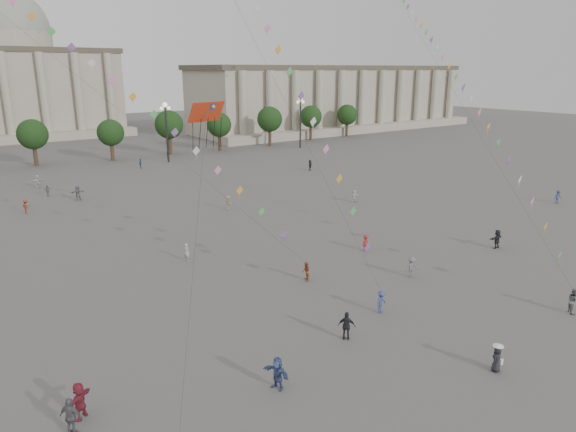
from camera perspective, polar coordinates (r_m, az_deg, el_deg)
ground at (r=32.06m, az=13.11°, el=-14.97°), size 360.00×360.00×0.00m
hall_east at (r=147.51m, az=5.19°, el=12.91°), size 84.00×26.22×17.20m
hall_central at (r=148.34m, az=-28.34°, el=13.39°), size 48.30×34.30×35.50m
tree_row at (r=98.51m, az=-23.31°, el=8.39°), size 137.12×5.12×8.00m
lamp_post_mid_east at (r=95.21m, az=-13.40°, el=10.22°), size 2.00×0.90×10.65m
lamp_post_far_east at (r=110.20m, az=1.39°, el=11.37°), size 2.00×0.90×10.65m
person_crowd_0 at (r=91.05m, az=-16.08°, el=5.63°), size 0.95×1.00×1.66m
person_crowd_3 at (r=52.12m, az=22.21°, el=-2.38°), size 1.67×0.54×1.80m
person_crowd_4 at (r=81.10m, az=-26.06°, el=3.48°), size 1.82×1.15×1.87m
person_crowd_6 at (r=42.82m, az=13.57°, el=-5.55°), size 1.19×0.78×1.74m
person_crowd_7 at (r=65.60m, az=7.34°, el=2.21°), size 1.49×0.89×1.53m
person_crowd_8 at (r=48.15m, az=8.65°, el=-2.94°), size 1.13×0.81×1.58m
person_crowd_9 at (r=85.87m, az=2.48°, el=5.67°), size 1.53×1.47×1.74m
person_crowd_12 at (r=71.27m, az=-22.32°, el=2.40°), size 1.87×0.86×1.94m
person_crowd_13 at (r=46.01m, az=-11.19°, el=-3.96°), size 0.55×0.68×1.60m
person_crowd_14 at (r=72.85m, az=27.79°, el=1.92°), size 1.24×0.95×1.69m
person_crowd_16 at (r=75.04m, az=-25.16°, el=2.56°), size 0.98×0.62×1.55m
person_crowd_17 at (r=67.29m, az=-27.10°, el=0.96°), size 0.97×1.24×1.68m
person_crowd_18 at (r=28.16m, az=-1.18°, el=-17.06°), size 0.96×1.78×1.83m
person_crowd_19 at (r=61.98m, az=-6.67°, el=1.49°), size 1.08×1.27×1.70m
tourist_1 at (r=32.77m, az=6.54°, el=-12.04°), size 1.07×1.10×1.86m
tourist_2 at (r=28.02m, az=-22.16°, el=-18.49°), size 1.78×1.48×1.92m
tourist_3 at (r=27.11m, az=-22.97°, el=-19.86°), size 1.11×1.14×1.91m
kite_flyer_0 at (r=41.04m, az=2.02°, el=-6.20°), size 0.88×0.95×1.55m
kite_flyer_1 at (r=36.45m, az=10.34°, el=-9.36°), size 1.20×0.91×1.65m
kite_flyer_2 at (r=40.90m, az=29.14°, el=-8.24°), size 1.09×1.10×1.79m
hat_person at (r=31.79m, az=22.20°, el=-14.39°), size 0.84×0.66×1.69m
dragon_kite at (r=26.97m, az=-9.03°, el=9.66°), size 4.82×5.93×18.07m
kite_train_west at (r=52.15m, az=-28.16°, el=19.62°), size 28.69×39.89×61.58m
kite_train_east at (r=66.92m, az=16.23°, el=17.07°), size 32.93×50.74×69.09m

